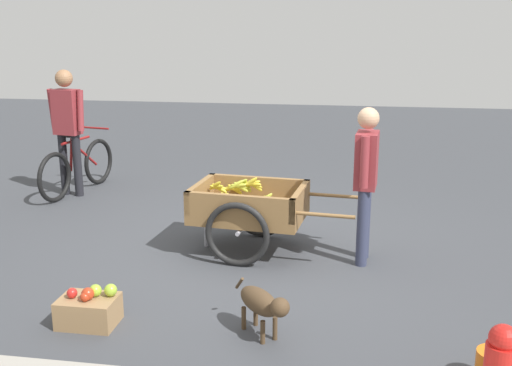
{
  "coord_description": "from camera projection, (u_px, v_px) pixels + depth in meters",
  "views": [
    {
      "loc": [
        -0.88,
        5.65,
        2.26
      ],
      "look_at": [
        0.06,
        -0.08,
        0.75
      ],
      "focal_mm": 42.92,
      "sensor_mm": 36.0,
      "label": 1
    }
  ],
  "objects": [
    {
      "name": "bicycle",
      "position": [
        78.0,
        167.0,
        8.4
      ],
      "size": [
        0.49,
        1.64,
        0.85
      ],
      "color": "black",
      "rests_on": "ground"
    },
    {
      "name": "dog",
      "position": [
        262.0,
        303.0,
        4.5
      ],
      "size": [
        0.48,
        0.53,
        0.4
      ],
      "color": "#4C3823",
      "rests_on": "ground"
    },
    {
      "name": "apple_crate",
      "position": [
        89.0,
        309.0,
        4.72
      ],
      "size": [
        0.44,
        0.32,
        0.32
      ],
      "color": "#99754C",
      "rests_on": "ground"
    },
    {
      "name": "vendor_person",
      "position": [
        366.0,
        172.0,
        5.8
      ],
      "size": [
        0.23,
        0.57,
        1.52
      ],
      "color": "#333851",
      "rests_on": "ground"
    },
    {
      "name": "ground_plane",
      "position": [
        261.0,
        258.0,
        6.1
      ],
      "size": [
        24.0,
        24.0,
        0.0
      ],
      "primitive_type": "plane",
      "color": "#3D3F44"
    },
    {
      "name": "fruit_cart",
      "position": [
        249.0,
        209.0,
        6.2
      ],
      "size": [
        1.72,
        1.0,
        0.74
      ],
      "color": "olive",
      "rests_on": "ground"
    },
    {
      "name": "cyclist_person",
      "position": [
        67.0,
        121.0,
        8.09
      ],
      "size": [
        0.51,
        0.26,
        1.69
      ],
      "color": "black",
      "rests_on": "ground"
    }
  ]
}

